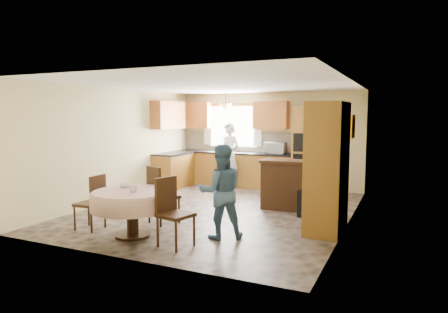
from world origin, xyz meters
The scene contains 36 objects.
floor centered at (0.00, 0.00, 0.00)m, with size 5.00×6.00×0.01m, color brown.
ceiling centered at (0.00, 0.00, 2.50)m, with size 5.00×6.00×0.01m, color white.
wall_back centered at (0.00, 3.00, 1.25)m, with size 5.00×0.02×2.50m, color #D1C386.
wall_front centered at (0.00, -3.00, 1.25)m, with size 5.00×0.02×2.50m, color #D1C386.
wall_left centered at (-2.50, 0.00, 1.25)m, with size 0.02×6.00×2.50m, color #D1C386.
wall_right centered at (2.50, 0.00, 1.25)m, with size 0.02×6.00×2.50m, color #D1C386.
window centered at (-1.00, 2.98, 1.60)m, with size 1.40×0.03×1.10m, color white.
curtain_left centered at (-1.75, 2.93, 1.65)m, with size 0.22×0.02×1.15m, color white.
curtain_right centered at (-0.25, 2.93, 1.65)m, with size 0.22×0.02×1.15m, color white.
base_cab_back centered at (-0.85, 2.70, 0.44)m, with size 3.30×0.60×0.88m, color #AA742D.
counter_back centered at (-0.85, 2.70, 0.90)m, with size 3.30×0.64×0.04m, color black.
base_cab_left centered at (-2.20, 1.80, 0.44)m, with size 0.60×1.20×0.88m, color #AA742D.
counter_left centered at (-2.20, 1.80, 0.90)m, with size 0.64×1.20×0.04m, color black.
backsplash centered at (-0.85, 2.99, 1.18)m, with size 3.30×0.02×0.55m, color #CCB98F.
wall_cab_left centered at (-2.05, 2.83, 1.91)m, with size 0.85×0.33×0.72m, color #C66631.
wall_cab_right centered at (0.15, 2.83, 1.91)m, with size 0.90×0.33×0.72m, color #C66631.
wall_cab_side centered at (-2.33, 1.80, 1.91)m, with size 0.33×1.20×0.72m, color #C66631.
oven_tower centered at (1.15, 2.69, 1.06)m, with size 0.66×0.62×2.12m, color #AA742D.
oven_upper centered at (1.15, 2.38, 1.25)m, with size 0.56×0.01×0.45m, color black.
oven_lower centered at (1.15, 2.38, 0.75)m, with size 0.56×0.01×0.45m, color black.
pendant centered at (-1.00, 2.50, 2.12)m, with size 0.36×0.36×0.18m, color beige.
sideboard centered at (1.36, 0.66, 0.47)m, with size 1.32×0.55×0.95m, color #3E2510.
space_heater centered at (1.78, 0.18, 0.25)m, with size 0.37×0.26×0.51m, color black.
cupboard centered at (2.22, -0.54, 1.06)m, with size 0.56×1.11×2.13m, color #AA742D.
dining_table centered at (-0.50, -2.14, 0.57)m, with size 1.28×1.28×0.73m.
chair_left centered at (-1.33, -2.11, 0.51)m, with size 0.42×0.42×0.93m.
chair_back centered at (-0.52, -1.35, 0.57)m, with size 0.59×0.59×1.03m.
chair_right centered at (0.30, -2.26, 0.56)m, with size 0.53×0.53×1.01m.
framed_picture centered at (2.47, 0.48, 1.71)m, with size 0.06×0.52×0.43m.
microwave centered at (0.32, 2.65, 1.07)m, with size 0.54×0.37×0.30m, color silver.
person_sink centered at (-0.80, 2.30, 0.85)m, with size 0.62×0.41×1.71m, color silver.
person_dining centered at (0.80, -1.63, 0.73)m, with size 0.71×0.56×1.47m, color #3D5E85.
bowl_sideboard centered at (0.92, 0.66, 0.97)m, with size 0.24×0.24×0.06m, color #B2B2B2.
bottle_sideboard centered at (1.83, 0.66, 1.09)m, with size 0.11×0.11×0.29m, color silver.
cup_table centered at (-0.42, -2.22, 0.78)m, with size 0.13×0.13×0.10m, color #B2B2B2.
bowl_table centered at (-0.79, -1.95, 0.76)m, with size 0.18×0.18×0.06m, color #B2B2B2.
Camera 1 is at (3.39, -7.14, 1.92)m, focal length 32.00 mm.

